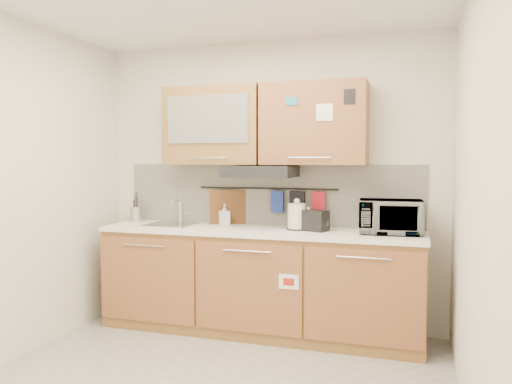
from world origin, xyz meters
The scene contains 19 objects.
wall_back centered at (0.00, 1.50, 1.30)m, with size 3.20×3.20×0.00m, color silver.
wall_left centered at (-1.60, 0.00, 1.30)m, with size 3.00×3.00×0.00m, color silver.
wall_right centered at (1.60, 0.00, 1.30)m, with size 3.00×3.00×0.00m, color silver.
base_cabinet centered at (0.00, 1.19, 0.41)m, with size 2.80×0.64×0.88m.
countertop centered at (0.00, 1.19, 0.90)m, with size 2.82×0.62×0.04m, color white.
backsplash centered at (0.00, 1.49, 1.20)m, with size 2.80×0.02×0.56m, color silver.
upper_cabinets centered at (0.00, 1.32, 1.83)m, with size 1.82×0.37×0.70m.
range_hood centered at (0.00, 1.25, 1.42)m, with size 0.60×0.46×0.10m, color black.
sink centered at (-0.85, 1.21, 0.92)m, with size 0.42×0.40×0.26m.
utensil_rail centered at (0.00, 1.45, 1.26)m, with size 0.02×0.02×1.30m, color black.
utensil_crock centered at (-1.30, 1.34, 1.00)m, with size 0.15×0.15×0.29m.
kettle centered at (0.33, 1.24, 1.03)m, with size 0.20×0.19×0.27m.
toaster centered at (0.48, 1.22, 1.01)m, with size 0.27×0.22×0.18m.
microwave centered at (1.11, 1.24, 1.06)m, with size 0.50×0.34×0.28m, color #999999.
soap_bottle centered at (-0.37, 1.34, 1.02)m, with size 0.09×0.09×0.20m, color #999999.
cutting_board centered at (-0.35, 1.44, 1.00)m, with size 0.38×0.03×0.47m, color brown.
oven_mitt centered at (0.10, 1.44, 1.14)m, with size 0.12×0.03×0.20m, color #213799.
dark_pouch centered at (0.29, 1.44, 1.13)m, with size 0.14×0.04×0.21m, color black.
pot_holder centered at (0.48, 1.44, 1.16)m, with size 0.13×0.02×0.16m, color #B21727.
Camera 1 is at (1.27, -2.94, 1.51)m, focal length 35.00 mm.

